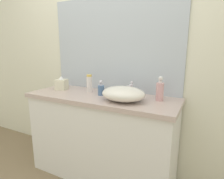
{
  "coord_description": "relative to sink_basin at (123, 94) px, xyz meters",
  "views": [
    {
      "loc": [
        0.95,
        -1.14,
        1.35
      ],
      "look_at": [
        0.16,
        0.4,
        0.96
      ],
      "focal_mm": 30.42,
      "sensor_mm": 36.0,
      "label": 1
    }
  ],
  "objects": [
    {
      "name": "vanity_counter",
      "position": [
        -0.27,
        0.06,
        -0.5
      ],
      "size": [
        1.51,
        0.55,
        0.88
      ],
      "color": "white",
      "rests_on": "ground"
    },
    {
      "name": "soap_dispenser",
      "position": [
        -0.28,
        0.08,
        -0.0
      ],
      "size": [
        0.06,
        0.06,
        0.15
      ],
      "color": "#4F6F9B",
      "rests_on": "vanity_counter"
    },
    {
      "name": "bathroom_wall_rear",
      "position": [
        -0.3,
        0.38,
        0.36
      ],
      "size": [
        6.0,
        0.06,
        2.6
      ],
      "primitive_type": "cube",
      "color": "silver",
      "rests_on": "ground"
    },
    {
      "name": "perfume_bottle",
      "position": [
        0.29,
        0.16,
        0.03
      ],
      "size": [
        0.07,
        0.07,
        0.22
      ],
      "color": "#D59D9F",
      "rests_on": "vanity_counter"
    },
    {
      "name": "sink_basin",
      "position": [
        0.0,
        0.0,
        0.0
      ],
      "size": [
        0.39,
        0.32,
        0.13
      ],
      "primitive_type": "ellipsoid",
      "color": "silver",
      "rests_on": "vanity_counter"
    },
    {
      "name": "wall_mirror_panel",
      "position": [
        -0.27,
        0.34,
        0.42
      ],
      "size": [
        1.47,
        0.01,
        0.98
      ],
      "primitive_type": "cube",
      "color": "#B2BCC6",
      "rests_on": "vanity_counter"
    },
    {
      "name": "faucet",
      "position": [
        0.0,
        0.17,
        0.02
      ],
      "size": [
        0.03,
        0.14,
        0.15
      ],
      "color": "silver",
      "rests_on": "vanity_counter"
    },
    {
      "name": "tissue_box",
      "position": [
        -0.8,
        0.1,
        0.0
      ],
      "size": [
        0.14,
        0.14,
        0.15
      ],
      "color": "beige",
      "rests_on": "vanity_counter"
    },
    {
      "name": "lotion_bottle",
      "position": [
        -0.46,
        0.15,
        0.03
      ],
      "size": [
        0.06,
        0.06,
        0.19
      ],
      "color": "silver",
      "rests_on": "vanity_counter"
    }
  ]
}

